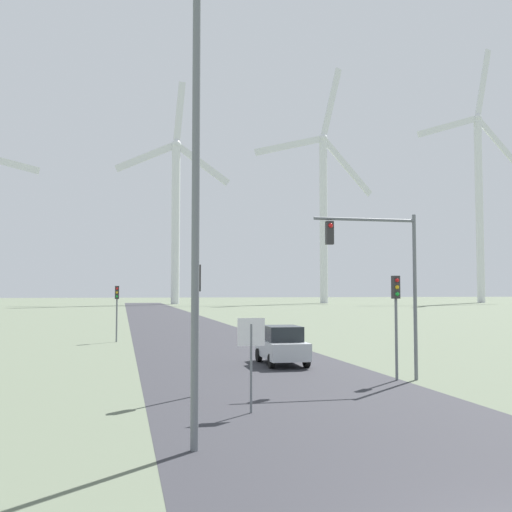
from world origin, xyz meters
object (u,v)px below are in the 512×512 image
wind_turbine_center (176,205)px  traffic_light_post_mid_left (117,301)px  streetlamp (196,154)px  traffic_light_post_near_left (196,300)px  car_approaching (282,345)px  traffic_light_post_near_right (396,304)px  traffic_light_mast_overhead (382,263)px  wind_turbine_far_right (479,189)px  stop_sign_near (251,346)px  wind_turbine_right (323,200)px

wind_turbine_center → traffic_light_post_mid_left: bearing=-96.9°
streetlamp → wind_turbine_center: size_ratio=0.18×
traffic_light_post_near_left → car_approaching: (5.01, 7.59, -2.28)m
traffic_light_post_near_right → traffic_light_post_mid_left: 23.08m
traffic_light_mast_overhead → wind_turbine_center: wind_turbine_center is taller
traffic_light_post_near_left → wind_turbine_far_right: (99.50, 135.59, 30.04)m
traffic_light_post_near_right → wind_turbine_center: size_ratio=0.07×
stop_sign_near → traffic_light_post_near_right: traffic_light_post_near_right is taller
traffic_light_post_mid_left → traffic_light_mast_overhead: 22.92m
wind_turbine_right → streetlamp: bearing=-110.1°
car_approaching → wind_turbine_center: size_ratio=0.07×
traffic_light_mast_overhead → wind_turbine_far_right: (92.00, 133.84, 28.64)m
stop_sign_near → traffic_light_mast_overhead: 8.35m
stop_sign_near → wind_turbine_far_right: (98.27, 138.64, 31.34)m
stop_sign_near → streetlamp: bearing=-119.3°
traffic_light_post_near_left → wind_turbine_far_right: bearing=53.7°
wind_turbine_center → wind_turbine_right: bearing=3.6°
wind_turbine_center → car_approaching: bearing=-92.7°
traffic_light_post_near_right → wind_turbine_center: (2.96, 135.21, 22.95)m
stop_sign_near → traffic_light_post_near_right: size_ratio=0.66×
streetlamp → car_approaching: streetlamp is taller
streetlamp → traffic_light_post_mid_left: (-1.93, 28.89, -3.76)m
traffic_light_post_near_left → car_approaching: traffic_light_post_near_left is taller
traffic_light_post_near_left → traffic_light_post_near_right: 8.29m
stop_sign_near → traffic_light_post_near_left: size_ratio=0.62×
stop_sign_near → traffic_light_post_near_right: 8.48m
streetlamp → car_approaching: size_ratio=2.57×
traffic_light_post_mid_left → wind_turbine_far_right: bearing=48.0°
stop_sign_near → wind_turbine_right: 154.19m
stop_sign_near → traffic_light_mast_overhead: bearing=37.4°
traffic_light_post_near_left → traffic_light_post_near_right: traffic_light_post_near_left is taller
traffic_light_post_near_left → wind_turbine_far_right: 170.84m
traffic_light_post_near_right → wind_turbine_center: 137.17m
streetlamp → traffic_light_post_near_left: (0.84, 6.73, -3.38)m
traffic_light_post_near_right → traffic_light_mast_overhead: bearing=-175.0°
traffic_light_mast_overhead → wind_turbine_right: (45.34, 137.91, 24.57)m
streetlamp → traffic_light_post_mid_left: bearing=93.8°
traffic_light_post_near_right → wind_turbine_right: 147.28m
streetlamp → wind_turbine_center: 145.52m
traffic_light_mast_overhead → wind_turbine_center: 136.98m
traffic_light_post_mid_left → traffic_light_post_near_left: bearing=-82.9°
wind_turbine_right → traffic_light_post_near_left: bearing=-110.7°
car_approaching → wind_turbine_far_right: (94.49, 128.00, 32.32)m
traffic_light_post_near_left → wind_turbine_center: size_ratio=0.07×
streetlamp → traffic_light_mast_overhead: bearing=45.5°
wind_turbine_right → wind_turbine_far_right: bearing=-5.0°
traffic_light_post_mid_left → car_approaching: (7.77, -14.57, -1.89)m
traffic_light_post_mid_left → traffic_light_mast_overhead: traffic_light_mast_overhead is taller
streetlamp → traffic_light_mast_overhead: size_ratio=1.64×
wind_turbine_center → wind_turbine_far_right: (88.44, -1.41, 7.29)m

